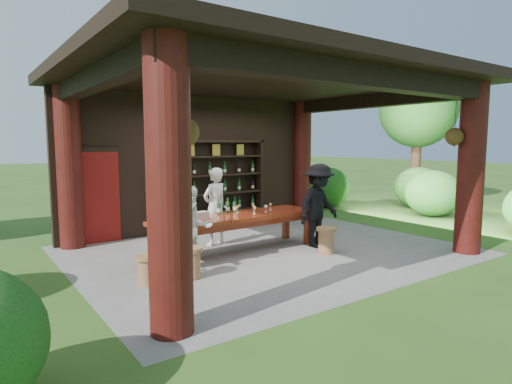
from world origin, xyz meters
TOP-DOWN VIEW (x-y plane):
  - ground at (0.00, 0.00)m, footprint 90.00×90.00m
  - pavilion at (-0.01, 0.43)m, footprint 7.50×6.00m
  - wine_shelf at (0.27, 2.45)m, footprint 2.54×0.39m
  - tasting_table at (-0.60, 0.22)m, footprint 3.52×1.06m
  - stool_near_left at (-2.08, -0.74)m, footprint 0.38×0.38m
  - stool_near_right at (0.80, -0.86)m, footprint 0.39×0.39m
  - stool_far_left at (-2.77, -0.64)m, footprint 0.35×0.35m
  - host at (-0.62, 1.03)m, footprint 0.67×0.52m
  - guest_woman at (-1.89, -0.44)m, footprint 0.74×0.60m
  - guest_man at (1.06, -0.35)m, footprint 1.21×0.81m
  - table_bottles at (-0.61, 0.55)m, footprint 0.48×0.14m
  - table_glasses at (-0.06, 0.30)m, footprint 0.85×0.34m
  - napkin_basket at (-1.38, 0.22)m, footprint 0.27×0.19m
  - shrubs at (2.55, 0.29)m, footprint 15.00×8.08m
  - trees at (3.72, 1.82)m, footprint 22.47×9.89m

SIDE VIEW (x-z plane):
  - ground at x=0.00m, z-range 0.00..0.00m
  - stool_far_left at x=-2.77m, z-range 0.01..0.47m
  - stool_near_left at x=-2.08m, z-range 0.02..0.52m
  - stool_near_right at x=0.80m, z-range 0.02..0.53m
  - shrubs at x=2.55m, z-range -0.11..1.25m
  - tasting_table at x=-0.60m, z-range 0.26..1.01m
  - guest_woman at x=-1.89m, z-range 0.00..1.45m
  - napkin_basket at x=-1.38m, z-range 0.75..0.89m
  - host at x=-0.62m, z-range 0.00..1.64m
  - table_glasses at x=-0.06m, z-range 0.75..0.90m
  - guest_man at x=1.06m, z-range 0.00..1.74m
  - table_bottles at x=-0.61m, z-range 0.75..1.06m
  - wine_shelf at x=0.27m, z-range 0.00..2.24m
  - pavilion at x=-0.01m, z-range 0.33..3.93m
  - trees at x=3.72m, z-range 0.97..5.77m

